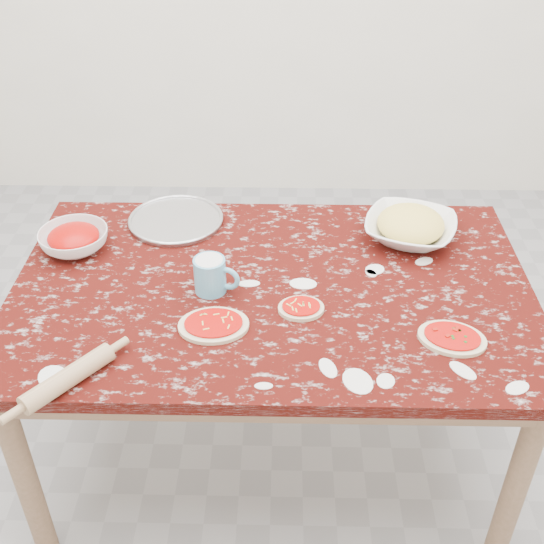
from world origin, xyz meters
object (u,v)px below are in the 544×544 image
at_px(worktable, 272,306).
at_px(cheese_bowl, 410,229).
at_px(rolling_pin, 68,378).
at_px(flour_mug, 211,275).
at_px(pizza_tray, 176,221).
at_px(sauce_bowl, 74,240).

bearing_deg(worktable, cheese_bowl, 30.84).
bearing_deg(worktable, rolling_pin, -139.28).
bearing_deg(flour_mug, cheese_bowl, 25.43).
height_order(pizza_tray, rolling_pin, rolling_pin).
bearing_deg(sauce_bowl, flour_mug, -24.55).
distance_m(sauce_bowl, flour_mug, 0.52).
distance_m(sauce_bowl, rolling_pin, 0.64).
bearing_deg(flour_mug, pizza_tray, 112.64).
distance_m(pizza_tray, cheese_bowl, 0.81).
height_order(worktable, flour_mug, flour_mug).
distance_m(sauce_bowl, cheese_bowl, 1.12).
relative_size(worktable, sauce_bowl, 7.09).
distance_m(cheese_bowl, rolling_pin, 1.21).
bearing_deg(cheese_bowl, flour_mug, -154.57).
relative_size(sauce_bowl, flour_mug, 1.59).
relative_size(worktable, cheese_bowl, 5.34).
xyz_separation_m(worktable, sauce_bowl, (-0.66, 0.19, 0.12)).
bearing_deg(sauce_bowl, worktable, -15.85).
height_order(worktable, pizza_tray, pizza_tray).
bearing_deg(rolling_pin, cheese_bowl, 36.35).
height_order(sauce_bowl, cheese_bowl, cheese_bowl).
xyz_separation_m(pizza_tray, rolling_pin, (-0.16, -0.80, 0.02)).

